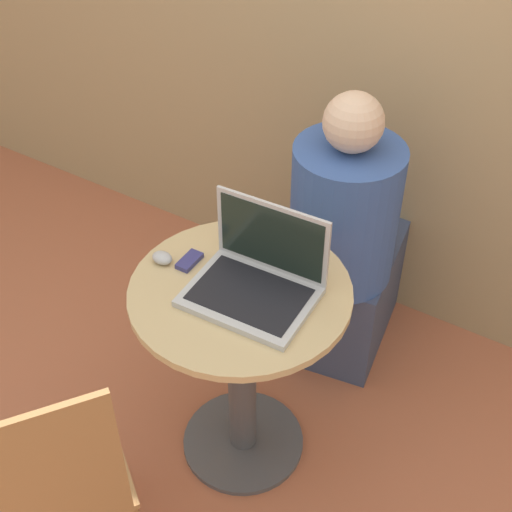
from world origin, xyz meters
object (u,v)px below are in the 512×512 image
cell_phone (189,261)px  chair_empty (54,485)px  laptop (257,278)px  person_seated (345,253)px

cell_phone → chair_empty: bearing=-89.0°
laptop → chair_empty: (-0.23, -0.67, -0.34)m
chair_empty → person_seated: 1.29m
cell_phone → laptop: bearing=0.5°
cell_phone → person_seated: (0.25, 0.60, -0.29)m
cell_phone → person_seated: size_ratio=0.08×
person_seated → chair_empty: bearing=-100.7°
person_seated → cell_phone: bearing=-112.6°
chair_empty → person_seated: person_seated is taller
laptop → person_seated: size_ratio=0.32×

